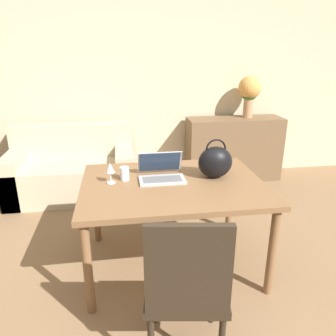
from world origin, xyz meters
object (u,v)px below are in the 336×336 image
drinking_glass (125,174)px  wine_glass (110,169)px  couch (73,172)px  laptop (161,171)px  chair (186,285)px  flower_vase (249,91)px  handbag (215,162)px

drinking_glass → wine_glass: size_ratio=0.66×
couch → wine_glass: 1.65m
laptop → wine_glass: (-0.39, -0.05, 0.06)m
chair → couch: size_ratio=0.65×
chair → wine_glass: (-0.39, 0.96, 0.32)m
drinking_glass → flower_vase: bearing=45.8°
couch → drinking_glass: 1.63m
handbag → flower_vase: 2.01m
chair → drinking_glass: 1.08m
laptop → drinking_glass: size_ratio=3.40×
couch → wine_glass: (0.50, -1.48, 0.55)m
wine_glass → handbag: 0.81m
chair → couch: bearing=118.6°
couch → handbag: bearing=-48.4°
chair → flower_vase: bearing=71.6°
couch → handbag: size_ratio=4.62×
laptop → drinking_glass: 0.28m
chair → drinking_glass: (-0.29, 1.00, 0.26)m
handbag → flower_vase: flower_vase is taller
drinking_glass → handbag: bearing=-4.0°
drinking_glass → flower_vase: size_ratio=0.20×
couch → wine_glass: bearing=-71.2°
drinking_glass → flower_vase: 2.40m
wine_glass → laptop: bearing=7.3°
laptop → flower_vase: size_ratio=0.67×
drinking_glass → handbag: size_ratio=0.33×
couch → handbag: handbag is taller
couch → drinking_glass: drinking_glass is taller
drinking_glass → handbag: handbag is taller
couch → laptop: size_ratio=4.10×
laptop → wine_glass: 0.40m
laptop → flower_vase: bearing=51.1°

